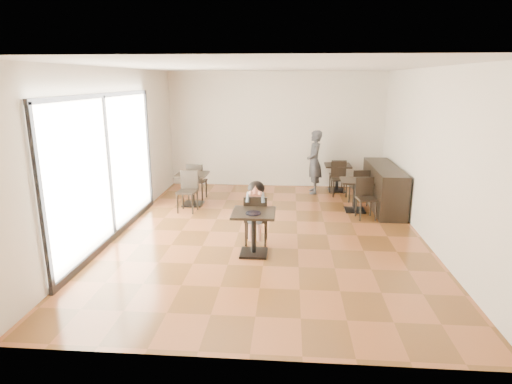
# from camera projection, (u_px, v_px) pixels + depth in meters

# --- Properties ---
(floor) EXTENTS (6.00, 8.00, 0.01)m
(floor) POSITION_uv_depth(u_px,v_px,m) (268.00, 233.00, 8.55)
(floor) COLOR brown
(floor) RESTS_ON ground
(ceiling) EXTENTS (6.00, 8.00, 0.01)m
(ceiling) POSITION_uv_depth(u_px,v_px,m) (269.00, 67.00, 7.73)
(ceiling) COLOR silver
(ceiling) RESTS_ON floor
(wall_back) EXTENTS (6.00, 0.01, 3.20)m
(wall_back) POSITION_uv_depth(u_px,v_px,m) (276.00, 130.00, 11.99)
(wall_back) COLOR beige
(wall_back) RESTS_ON floor
(wall_front) EXTENTS (6.00, 0.01, 3.20)m
(wall_front) POSITION_uv_depth(u_px,v_px,m) (248.00, 221.00, 4.28)
(wall_front) COLOR beige
(wall_front) RESTS_ON floor
(wall_left) EXTENTS (0.01, 8.00, 3.20)m
(wall_left) POSITION_uv_depth(u_px,v_px,m) (116.00, 152.00, 8.37)
(wall_left) COLOR beige
(wall_left) RESTS_ON floor
(wall_right) EXTENTS (0.01, 8.00, 3.20)m
(wall_right) POSITION_uv_depth(u_px,v_px,m) (430.00, 156.00, 7.91)
(wall_right) COLOR beige
(wall_right) RESTS_ON floor
(storefront_window) EXTENTS (0.04, 4.50, 2.60)m
(storefront_window) POSITION_uv_depth(u_px,v_px,m) (107.00, 167.00, 7.93)
(storefront_window) COLOR white
(storefront_window) RESTS_ON floor
(child_table) EXTENTS (0.74, 0.74, 0.78)m
(child_table) POSITION_uv_depth(u_px,v_px,m) (254.00, 233.00, 7.42)
(child_table) COLOR black
(child_table) RESTS_ON floor
(child_chair) EXTENTS (0.42, 0.42, 0.94)m
(child_chair) POSITION_uv_depth(u_px,v_px,m) (256.00, 219.00, 7.93)
(child_chair) COLOR black
(child_chair) RESTS_ON floor
(child) EXTENTS (0.42, 0.59, 1.18)m
(child) POSITION_uv_depth(u_px,v_px,m) (256.00, 213.00, 7.90)
(child) COLOR slate
(child) RESTS_ON child_chair
(plate) EXTENTS (0.26, 0.26, 0.02)m
(plate) POSITION_uv_depth(u_px,v_px,m) (253.00, 213.00, 7.22)
(plate) COLOR black
(plate) RESTS_ON child_table
(pizza_slice) EXTENTS (0.27, 0.21, 0.06)m
(pizza_slice) POSITION_uv_depth(u_px,v_px,m) (255.00, 193.00, 7.60)
(pizza_slice) COLOR tan
(pizza_slice) RESTS_ON child
(adult_patron) EXTENTS (0.44, 0.64, 1.69)m
(adult_patron) POSITION_uv_depth(u_px,v_px,m) (314.00, 162.00, 11.39)
(adult_patron) COLOR #39393E
(adult_patron) RESTS_ON floor
(cafe_table_mid) EXTENTS (0.80, 0.80, 0.74)m
(cafe_table_mid) POSITION_uv_depth(u_px,v_px,m) (356.00, 195.00, 9.90)
(cafe_table_mid) COLOR black
(cafe_table_mid) RESTS_ON floor
(cafe_table_left) EXTENTS (0.81, 0.81, 0.78)m
(cafe_table_left) POSITION_uv_depth(u_px,v_px,m) (193.00, 189.00, 10.38)
(cafe_table_left) COLOR black
(cafe_table_left) RESTS_ON floor
(cafe_table_back) EXTENTS (0.73, 0.73, 0.74)m
(cafe_table_back) POSITION_uv_depth(u_px,v_px,m) (337.00, 178.00, 11.70)
(cafe_table_back) COLOR black
(cafe_table_back) RESTS_ON floor
(chair_mid_a) EXTENTS (0.46, 0.46, 0.89)m
(chair_mid_a) POSITION_uv_depth(u_px,v_px,m) (359.00, 187.00, 10.40)
(chair_mid_a) COLOR black
(chair_mid_a) RESTS_ON floor
(chair_mid_b) EXTENTS (0.46, 0.46, 0.89)m
(chair_mid_b) POSITION_uv_depth(u_px,v_px,m) (366.00, 199.00, 9.34)
(chair_mid_b) COLOR black
(chair_mid_b) RESTS_ON floor
(chair_left_a) EXTENTS (0.46, 0.46, 0.94)m
(chair_left_a) POSITION_uv_depth(u_px,v_px,m) (197.00, 181.00, 10.89)
(chair_left_a) COLOR black
(chair_left_a) RESTS_ON floor
(chair_left_b) EXTENTS (0.46, 0.46, 0.94)m
(chair_left_b) POSITION_uv_depth(u_px,v_px,m) (187.00, 192.00, 9.83)
(chair_left_b) COLOR black
(chair_left_b) RESTS_ON floor
(chair_back_a) EXTENTS (0.42, 0.42, 0.89)m
(chair_back_a) POSITION_uv_depth(u_px,v_px,m) (337.00, 175.00, 11.68)
(chair_back_a) COLOR black
(chair_back_a) RESTS_ON floor
(chair_back_b) EXTENTS (0.42, 0.42, 0.89)m
(chair_back_b) POSITION_uv_depth(u_px,v_px,m) (339.00, 179.00, 11.20)
(chair_back_b) COLOR black
(chair_back_b) RESTS_ON floor
(service_counter) EXTENTS (0.60, 2.40, 1.00)m
(service_counter) POSITION_uv_depth(u_px,v_px,m) (384.00, 187.00, 10.15)
(service_counter) COLOR black
(service_counter) RESTS_ON floor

